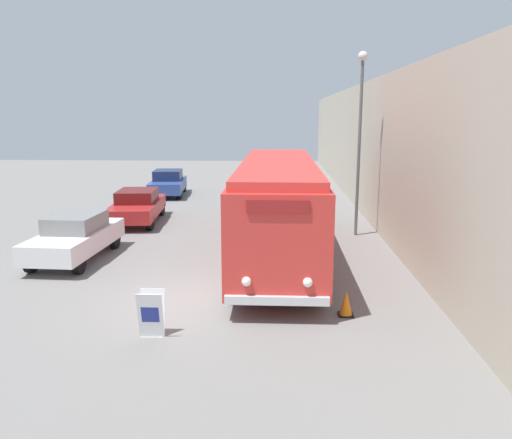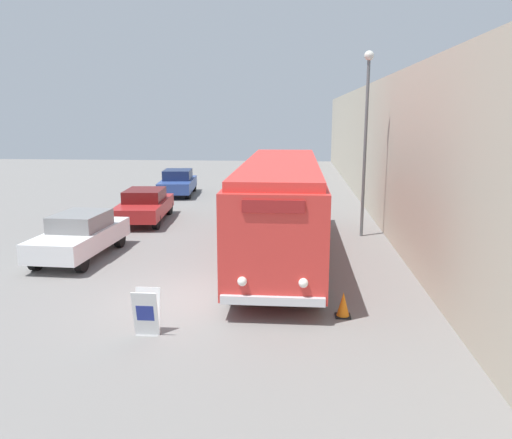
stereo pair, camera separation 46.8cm
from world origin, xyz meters
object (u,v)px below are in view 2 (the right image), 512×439
Objects in this scene: vintage_bus at (281,204)px; traffic_cone at (343,305)px; parked_car_near at (80,235)px; streetlamp at (366,120)px; sign_board at (147,313)px; parked_car_mid at (145,205)px; parked_car_far at (178,182)px.

vintage_bus is 18.65× the size of traffic_cone.
vintage_bus is 2.55× the size of parked_car_near.
streetlamp is 11.07m from parked_car_near.
sign_board is 1.69× the size of traffic_cone.
traffic_cone is (4.31, 1.34, -0.20)m from sign_board.
streetlamp reaches higher than sign_board.
parked_car_mid is at bearing 167.81° from streetlamp.
sign_board reaches higher than traffic_cone.
streetlamp is 1.59× the size of parked_car_far.
streetlamp reaches higher than vintage_bus.
parked_car_far is (0.10, 13.41, -0.02)m from parked_car_near.
parked_car_near is 7.32× the size of traffic_cone.
parked_car_mid is 12.89m from traffic_cone.
traffic_cone is at bearing -57.15° from parked_car_mid.
traffic_cone is (8.26, -4.36, -0.47)m from parked_car_near.
sign_board is at bearing -84.15° from parked_car_far.
parked_car_near is at bearing -158.47° from streetlamp.
sign_board is 11.83m from streetlamp.
streetlamp is at bearing 80.01° from traffic_cone.
parked_car_mid is (-6.23, 5.19, -1.06)m from vintage_bus.
traffic_cone is at bearing -70.86° from parked_car_far.
vintage_bus is at bearing -68.46° from parked_car_far.
parked_car_near is 9.35m from traffic_cone.
parked_car_near is at bearing 124.68° from sign_board.
streetlamp is 1.58× the size of parked_car_near.
parked_car_far reaches higher than parked_car_mid.
streetlamp is 9.31m from traffic_cone.
vintage_bus reaches higher than traffic_cone.
vintage_bus is at bearing 108.13° from traffic_cone.
parked_car_mid is 7.57m from parked_car_far.
streetlamp is (3.08, 3.18, 2.67)m from vintage_bus.
sign_board is 19.50m from parked_car_far.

